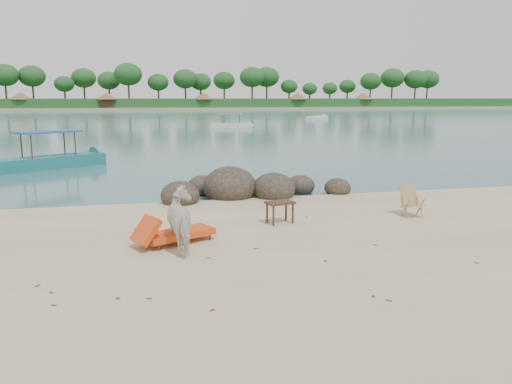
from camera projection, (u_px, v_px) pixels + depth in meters
water at (150, 115)px, 96.31m from camera, size 400.00×400.00×0.00m
far_shore at (145, 108)px, 172.84m from camera, size 420.00×90.00×1.40m
far_scenery at (146, 98)px, 140.40m from camera, size 420.00×18.00×9.50m
boulders at (243, 189)px, 16.60m from camera, size 6.45×2.95×1.33m
cow at (185, 221)px, 10.57m from camera, size 0.94×1.64×1.30m
side_table at (280, 214)px, 12.90m from camera, size 0.80×0.61×0.57m
lounge_chair at (179, 231)px, 11.17m from camera, size 2.10×1.50×0.60m
deck_chair at (413, 203)px, 13.59m from camera, size 0.55×0.60×0.84m
boat_near at (48, 137)px, 23.44m from camera, size 5.57×4.27×2.83m
boat_mid at (231, 116)px, 55.49m from camera, size 5.29×2.06×2.53m
boat_far at (317, 117)px, 77.56m from camera, size 4.94×4.16×0.62m
dead_leaves at (238, 270)px, 9.49m from camera, size 8.32×5.87×0.00m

